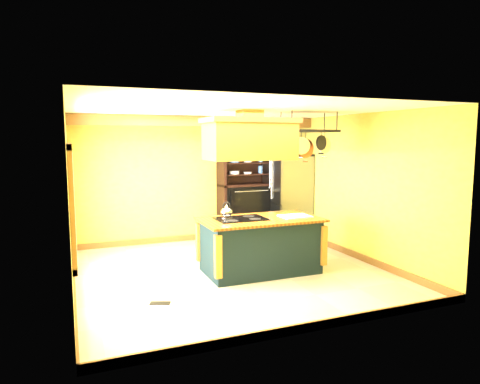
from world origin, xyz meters
TOP-DOWN VIEW (x-y plane):
  - floor at (0.00, 0.00)m, footprint 5.00×5.00m
  - ceiling at (0.00, 0.00)m, footprint 5.00×5.00m
  - wall_back at (0.00, 2.50)m, footprint 5.00×0.02m
  - wall_front at (0.00, -2.50)m, footprint 5.00×0.02m
  - wall_left at (-2.50, 0.00)m, footprint 0.02×5.00m
  - wall_right at (2.50, 0.00)m, footprint 0.02×5.00m
  - ceiling_beam at (0.00, 1.70)m, footprint 5.00×0.15m
  - window_near at (-2.47, -0.80)m, footprint 0.06×1.06m
  - window_far at (-2.47, 0.60)m, footprint 0.06×1.06m
  - kitchen_island at (0.46, -0.18)m, footprint 2.00×1.12m
  - range_hood at (0.26, -0.18)m, footprint 1.48×0.84m
  - pot_rack at (1.36, -0.17)m, footprint 1.04×0.48m
  - refrigerator at (2.08, 1.90)m, footprint 0.81×0.96m
  - hutch at (1.20, 2.27)m, footprint 1.23×0.56m
  - floor_register at (-1.40, -0.97)m, footprint 0.30×0.22m

SIDE VIEW (x-z plane):
  - floor at x=0.00m, z-range 0.00..0.00m
  - floor_register at x=-1.40m, z-range 0.00..0.01m
  - kitchen_island at x=0.46m, z-range -0.09..1.02m
  - hutch at x=1.20m, z-range -0.24..1.93m
  - refrigerator at x=2.08m, z-range -0.02..1.85m
  - wall_back at x=0.00m, z-range 0.00..2.70m
  - wall_front at x=0.00m, z-range 0.00..2.70m
  - wall_left at x=-2.50m, z-range 0.00..2.70m
  - wall_right at x=2.50m, z-range 0.00..2.70m
  - window_near at x=-2.47m, z-range 0.62..2.18m
  - window_far at x=-2.47m, z-range 0.62..2.18m
  - range_hood at x=0.26m, z-range 1.85..2.65m
  - pot_rack at x=1.36m, z-range 1.88..2.67m
  - ceiling_beam at x=0.00m, z-range 2.49..2.69m
  - ceiling at x=0.00m, z-range 2.70..2.70m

